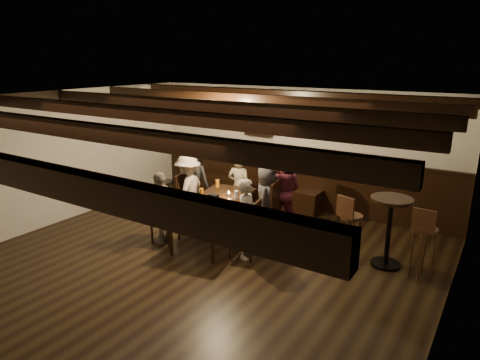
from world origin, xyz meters
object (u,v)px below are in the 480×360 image
Objects in this scene: chair_left_near at (190,209)px; chair_right_near at (265,219)px; dining_table at (215,203)px; person_left_far at (162,207)px; person_bench_right at (283,191)px; person_right_near at (267,200)px; person_bench_centre at (239,187)px; person_bench_left at (193,180)px; high_top_table at (390,222)px; chair_right_far at (245,240)px; person_left_near at (188,190)px; chair_left_far at (164,227)px; person_right_far at (247,219)px; bar_stool_left at (349,238)px; bar_stool_right at (422,252)px.

chair_right_near is at bearing 90.00° from chair_left_near.
person_left_far is (-0.66, -0.58, -0.02)m from dining_table.
chair_left_near is 0.67× the size of person_bench_right.
chair_left_near is 1.51m from person_right_near.
person_bench_centre is 1.68m from person_left_far.
person_bench_left is 1.33× the size of high_top_table.
chair_right_far is 0.69× the size of person_left_near.
person_right_far reaches higher than chair_left_far.
person_left_near is at bearing 90.00° from person_right_near.
person_bench_left is 1.01× the size of person_bench_right.
chair_left_near is 0.36m from person_left_near.
person_right_near is 1.18× the size of bar_stool_left.
person_right_near reaches higher than person_left_far.
dining_table is at bearing 57.98° from chair_left_near.
chair_right_far is 0.65× the size of person_bench_left.
person_left_near is (-0.20, 0.88, 0.38)m from chair_left_far.
person_right_far is (0.10, -1.35, -0.07)m from person_bench_right.
bar_stool_right is at bearing -83.93° from person_right_far.
person_bench_centre is at bearing -177.48° from bar_stool_left.
chair_left_far is at bearing -147.93° from dining_table.
chair_left_far is 0.89× the size of chair_right_near.
person_bench_right is at bearing 170.00° from bar_stool_right.
bar_stool_right reaches higher than chair_right_far.
person_bench_right is 1.10× the size of person_right_near.
bar_stool_right is at bearing -84.00° from chair_right_far.
person_right_near is (1.70, -0.14, -0.07)m from person_bench_left.
person_right_far is at bearing 83.66° from person_bench_right.
person_right_near is at bearing 179.37° from high_top_table.
bar_stool_right is at bearing 165.16° from person_bench_left.
dining_table is 2.07× the size of chair_left_near.
bar_stool_left is (1.40, 0.66, 0.12)m from chair_right_far.
high_top_table reaches higher than chair_left_far.
chair_right_near is at bearing 164.48° from person_bench_left.
chair_right_near is 0.99m from person_bench_centre.
person_left_near is 1.22× the size of bar_stool_left.
person_bench_right is 1.71m from person_left_near.
person_bench_centre reaches higher than high_top_table.
dining_table is at bearing 59.04° from person_left_near.
person_left_near is 1.50m from person_right_near.
chair_left_near is 1.04× the size of chair_right_far.
high_top_table is (3.74, -0.16, -0.01)m from person_bench_left.
person_right_near is (-0.13, 0.89, 0.35)m from chair_right_far.
person_bench_centre reaches higher than chair_right_near.
person_bench_centre is 0.92m from person_bench_right.
person_bench_right is 2.13m from person_left_far.
person_bench_left reaches higher than chair_left_far.
chair_right_far is 0.73× the size of person_bench_centre.
person_left_near is at bearing 15.26° from person_bench_right.
chair_right_near is 0.90m from chair_right_far.
chair_right_far is at bearing 57.97° from chair_left_near.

